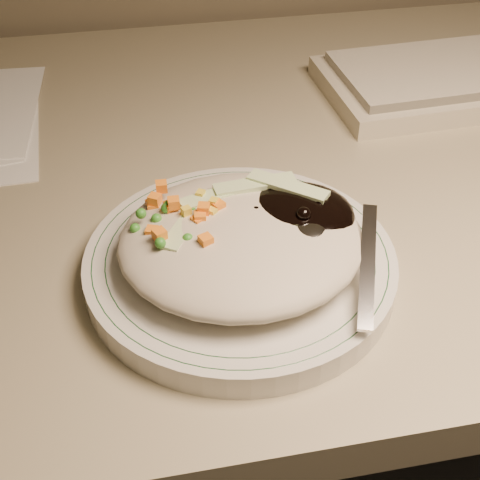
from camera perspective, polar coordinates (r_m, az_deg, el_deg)
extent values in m
cube|color=gray|center=(0.71, 1.50, 6.16)|extent=(1.40, 0.70, 0.04)
cylinder|color=silver|center=(0.54, 0.00, -2.12)|extent=(0.25, 0.25, 0.02)
torus|color=#144723|center=(0.53, 0.00, -1.32)|extent=(0.24, 0.24, 0.00)
torus|color=#144723|center=(0.53, 0.00, -1.32)|extent=(0.22, 0.22, 0.00)
ellipsoid|color=#AFA58E|center=(0.52, 0.10, 0.01)|extent=(0.19, 0.18, 0.04)
ellipsoid|color=black|center=(0.53, 4.55, 2.00)|extent=(0.10, 0.09, 0.03)
ellipsoid|color=orange|center=(0.53, -5.12, 0.94)|extent=(0.08, 0.08, 0.02)
sphere|color=black|center=(0.52, 1.37, 2.33)|extent=(0.01, 0.01, 0.01)
sphere|color=black|center=(0.53, 4.28, 3.07)|extent=(0.01, 0.01, 0.01)
sphere|color=black|center=(0.53, 6.88, 3.21)|extent=(0.01, 0.01, 0.01)
sphere|color=black|center=(0.54, 5.75, 3.47)|extent=(0.01, 0.01, 0.01)
sphere|color=black|center=(0.51, 5.44, 2.19)|extent=(0.01, 0.01, 0.01)
sphere|color=black|center=(0.53, 4.20, 2.59)|extent=(0.01, 0.01, 0.01)
sphere|color=black|center=(0.54, 5.07, 3.40)|extent=(0.01, 0.01, 0.01)
cube|color=orange|center=(0.52, -5.68, 3.16)|extent=(0.01, 0.01, 0.01)
cube|color=orange|center=(0.51, -3.61, 0.96)|extent=(0.01, 0.01, 0.01)
cube|color=orange|center=(0.53, -7.28, 3.45)|extent=(0.01, 0.01, 0.01)
cube|color=orange|center=(0.51, -3.12, 2.66)|extent=(0.01, 0.01, 0.01)
cube|color=orange|center=(0.51, -3.41, 1.92)|extent=(0.01, 0.01, 0.01)
cube|color=orange|center=(0.54, -7.48, 3.01)|extent=(0.01, 0.01, 0.01)
cube|color=orange|center=(0.52, -5.94, 2.85)|extent=(0.01, 0.01, 0.01)
cube|color=orange|center=(0.51, -3.59, 1.60)|extent=(0.01, 0.01, 0.01)
cube|color=orange|center=(0.52, -1.88, 2.88)|extent=(0.01, 0.01, 0.01)
cube|color=orange|center=(0.54, -6.72, 4.55)|extent=(0.01, 0.01, 0.01)
cube|color=orange|center=(0.49, -6.88, 0.47)|extent=(0.01, 0.01, 0.01)
cube|color=orange|center=(0.49, -2.94, -0.06)|extent=(0.01, 0.01, 0.01)
cube|color=orange|center=(0.51, -7.50, 0.65)|extent=(0.01, 0.01, 0.01)
cube|color=orange|center=(0.54, -7.35, 2.75)|extent=(0.01, 0.01, 0.01)
sphere|color=#388C28|center=(0.52, -3.59, 2.12)|extent=(0.01, 0.01, 0.01)
sphere|color=#388C28|center=(0.49, -6.82, -0.25)|extent=(0.01, 0.01, 0.01)
sphere|color=#388C28|center=(0.52, -7.14, 1.82)|extent=(0.01, 0.01, 0.01)
sphere|color=#388C28|center=(0.51, -8.45, 2.25)|extent=(0.01, 0.01, 0.01)
sphere|color=#388C28|center=(0.52, -3.98, 2.38)|extent=(0.01, 0.01, 0.01)
sphere|color=#388C28|center=(0.50, -2.73, -0.02)|extent=(0.01, 0.01, 0.01)
sphere|color=#388C28|center=(0.52, -5.17, 1.35)|extent=(0.01, 0.01, 0.01)
sphere|color=#388C28|center=(0.50, -5.67, -0.12)|extent=(0.01, 0.01, 0.01)
sphere|color=#388C28|center=(0.52, -8.94, 0.98)|extent=(0.01, 0.01, 0.01)
sphere|color=#388C28|center=(0.52, -6.09, 2.97)|extent=(0.01, 0.01, 0.01)
sphere|color=#388C28|center=(0.52, -6.31, 2.74)|extent=(0.01, 0.01, 0.01)
sphere|color=#388C28|center=(0.51, -6.90, 0.65)|extent=(0.01, 0.01, 0.01)
sphere|color=#388C28|center=(0.50, -4.48, 0.11)|extent=(0.01, 0.01, 0.01)
sphere|color=#388C28|center=(0.54, -1.75, 3.61)|extent=(0.01, 0.01, 0.01)
cube|color=yellow|center=(0.52, -4.12, 2.36)|extent=(0.01, 0.01, 0.01)
cube|color=yellow|center=(0.51, -2.40, 2.34)|extent=(0.01, 0.01, 0.01)
cube|color=yellow|center=(0.53, -5.33, 2.41)|extent=(0.01, 0.01, 0.01)
cube|color=yellow|center=(0.51, -4.61, 2.46)|extent=(0.01, 0.01, 0.01)
cube|color=yellow|center=(0.52, -5.12, 1.21)|extent=(0.01, 0.01, 0.01)
cube|color=yellow|center=(0.52, -2.26, 3.19)|extent=(0.01, 0.01, 0.01)
cube|color=yellow|center=(0.53, -3.38, 3.87)|extent=(0.01, 0.01, 0.01)
cube|color=yellow|center=(0.52, -4.07, 1.26)|extent=(0.01, 0.01, 0.01)
cube|color=#B2D18C|center=(0.54, -1.76, 3.95)|extent=(0.07, 0.04, 0.00)
cube|color=#B2D18C|center=(0.54, 1.28, 4.77)|extent=(0.07, 0.02, 0.00)
cube|color=#B2D18C|center=(0.51, -4.52, 1.44)|extent=(0.05, 0.07, 0.00)
cube|color=#B2D18C|center=(0.54, 4.10, 4.62)|extent=(0.06, 0.05, 0.00)
cube|color=#B2D18C|center=(0.51, 0.77, 0.66)|extent=(0.07, 0.04, 0.00)
cube|color=#B2D18C|center=(0.51, 1.08, 1.48)|extent=(0.07, 0.02, 0.00)
ellipsoid|color=silver|center=(0.51, 5.53, 1.27)|extent=(0.05, 0.06, 0.01)
cube|color=silver|center=(0.50, 10.84, -2.03)|extent=(0.05, 0.11, 0.03)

